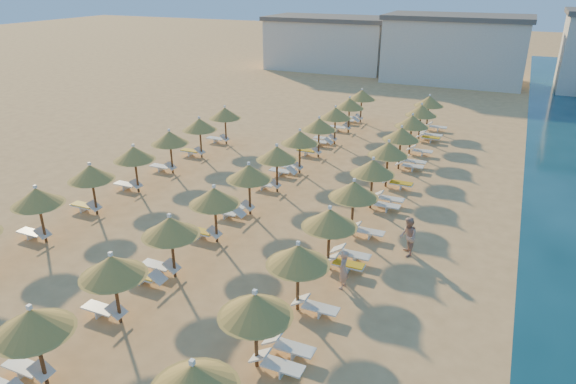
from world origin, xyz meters
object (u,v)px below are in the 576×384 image
at_px(parasol_row_west, 264,163).
at_px(beachgoer_b, 408,237).
at_px(beachgoer_a, 343,269).
at_px(parasol_row_east, 364,179).

height_order(parasol_row_west, beachgoer_b, parasol_row_west).
xyz_separation_m(beachgoer_a, beachgoer_b, (1.75, 3.58, 0.08)).
distance_m(parasol_row_west, beachgoer_b, 8.68).
bearing_deg(beachgoer_a, parasol_row_west, -132.52).
relative_size(beachgoer_a, beachgoer_b, 0.91).
height_order(parasol_row_east, beachgoer_b, parasol_row_east).
bearing_deg(parasol_row_east, parasol_row_west, 180.00).
distance_m(parasol_row_east, beachgoer_a, 6.33).
relative_size(parasol_row_east, parasol_row_west, 1.00).
xyz_separation_m(parasol_row_east, beachgoer_b, (2.79, -2.49, -1.35)).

